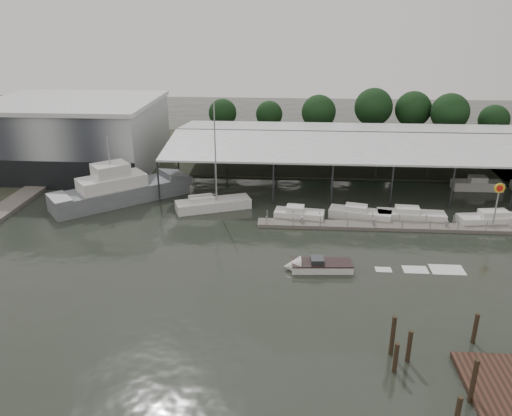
# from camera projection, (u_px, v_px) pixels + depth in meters

# --- Properties ---
(ground) EXTENTS (200.00, 200.00, 0.00)m
(ground) POSITION_uv_depth(u_px,v_px,m) (241.00, 265.00, 47.70)
(ground) COLOR #232821
(ground) RESTS_ON ground
(land_strip_far) EXTENTS (140.00, 30.00, 0.30)m
(land_strip_far) POSITION_uv_depth(u_px,v_px,m) (264.00, 151.00, 86.65)
(land_strip_far) COLOR #323629
(land_strip_far) RESTS_ON ground
(land_strip_west) EXTENTS (20.00, 40.00, 0.30)m
(land_strip_west) POSITION_uv_depth(u_px,v_px,m) (5.00, 166.00, 78.03)
(land_strip_west) COLOR #323629
(land_strip_west) RESTS_ON ground
(storage_warehouse) EXTENTS (24.50, 20.50, 10.50)m
(storage_warehouse) POSITION_uv_depth(u_px,v_px,m) (75.00, 135.00, 75.32)
(storage_warehouse) COLOR #A1A8AC
(storage_warehouse) RESTS_ON ground
(covered_boat_shed) EXTENTS (58.24, 24.00, 6.96)m
(covered_boat_shed) POSITION_uv_depth(u_px,v_px,m) (379.00, 137.00, 70.37)
(covered_boat_shed) COLOR white
(covered_boat_shed) RESTS_ON ground
(trawler_dock) EXTENTS (3.00, 18.00, 0.50)m
(trawler_dock) POSITION_uv_depth(u_px,v_px,m) (14.00, 203.00, 62.50)
(trawler_dock) COLOR slate
(trawler_dock) RESTS_ON ground
(floating_dock) EXTENTS (28.00, 2.00, 1.40)m
(floating_dock) POSITION_uv_depth(u_px,v_px,m) (382.00, 226.00, 55.96)
(floating_dock) COLOR slate
(floating_dock) RESTS_ON ground
(shell_fuel_sign) EXTENTS (1.10, 0.18, 5.55)m
(shell_fuel_sign) POSITION_uv_depth(u_px,v_px,m) (498.00, 198.00, 53.83)
(shell_fuel_sign) COLOR gray
(shell_fuel_sign) RESTS_ON ground
(grey_trawler) EXTENTS (16.52, 14.67, 8.84)m
(grey_trawler) POSITION_uv_depth(u_px,v_px,m) (122.00, 190.00, 63.25)
(grey_trawler) COLOR slate
(grey_trawler) RESTS_ON ground
(white_sailboat) EXTENTS (9.41, 5.72, 13.24)m
(white_sailboat) POSITION_uv_depth(u_px,v_px,m) (212.00, 204.00, 61.09)
(white_sailboat) COLOR white
(white_sailboat) RESTS_ON ground
(speedboat_underway) EXTENTS (17.39, 3.25, 2.00)m
(speedboat_underway) POSITION_uv_depth(u_px,v_px,m) (316.00, 266.00, 46.77)
(speedboat_underway) COLOR white
(speedboat_underway) RESTS_ON ground
(moored_cruiser_0) EXTENTS (5.96, 2.95, 1.70)m
(moored_cruiser_0) POSITION_uv_depth(u_px,v_px,m) (299.00, 214.00, 58.11)
(moored_cruiser_0) COLOR white
(moored_cruiser_0) RESTS_ON ground
(moored_cruiser_1) EXTENTS (7.44, 3.89, 1.70)m
(moored_cruiser_1) POSITION_uv_depth(u_px,v_px,m) (359.00, 214.00, 58.34)
(moored_cruiser_1) COLOR white
(moored_cruiser_1) RESTS_ON ground
(moored_cruiser_2) EXTENTS (7.81, 2.75, 1.70)m
(moored_cruiser_2) POSITION_uv_depth(u_px,v_px,m) (410.00, 215.00, 57.79)
(moored_cruiser_2) COLOR white
(moored_cruiser_2) RESTS_ON ground
(moored_cruiser_3) EXTENTS (9.14, 3.39, 1.70)m
(moored_cruiser_3) POSITION_uv_depth(u_px,v_px,m) (497.00, 219.00, 56.78)
(moored_cruiser_3) COLOR white
(moored_cruiser_3) RESTS_ON ground
(mooring_pilings) EXTENTS (6.68, 9.10, 3.74)m
(mooring_pilings) POSITION_uv_depth(u_px,v_px,m) (433.00, 362.00, 32.89)
(mooring_pilings) COLOR #392C1C
(mooring_pilings) RESTS_ON ground
(horizon_tree_line) EXTENTS (67.51, 10.13, 10.14)m
(horizon_tree_line) POSITION_uv_depth(u_px,v_px,m) (403.00, 113.00, 88.39)
(horizon_tree_line) COLOR black
(horizon_tree_line) RESTS_ON ground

